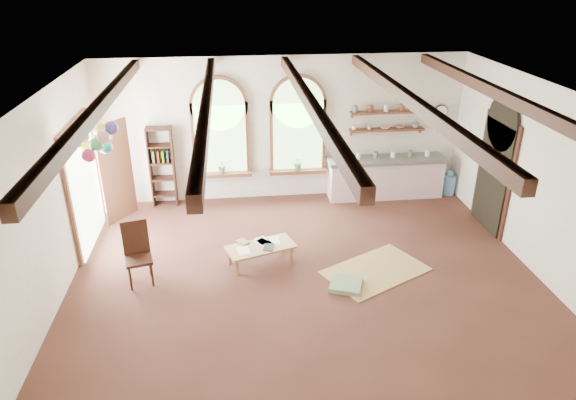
{
  "coord_description": "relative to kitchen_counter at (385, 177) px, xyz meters",
  "views": [
    {
      "loc": [
        -1.16,
        -7.37,
        4.96
      ],
      "look_at": [
        -0.24,
        0.6,
        1.23
      ],
      "focal_mm": 32.0,
      "sensor_mm": 36.0,
      "label": 1
    }
  ],
  "objects": [
    {
      "name": "table_book",
      "position": [
        -3.42,
        -2.47,
        -0.12
      ],
      "size": [
        0.28,
        0.3,
        0.02
      ],
      "primitive_type": "imported",
      "rotation": [
        0.0,
        0.0,
        0.61
      ],
      "color": "olive",
      "rests_on": "coffee_table"
    },
    {
      "name": "balloon_cluster",
      "position": [
        -5.7,
        -2.27,
        1.87
      ],
      "size": [
        0.86,
        0.86,
        1.14
      ],
      "color": "white",
      "rests_on": "floor"
    },
    {
      "name": "floor",
      "position": [
        -2.3,
        -3.2,
        -0.48
      ],
      "size": [
        8.0,
        8.0,
        0.0
      ],
      "primitive_type": "plane",
      "color": "#582D24",
      "rests_on": "ground"
    },
    {
      "name": "floor_cushion",
      "position": [
        -1.67,
        -3.53,
        -0.43
      ],
      "size": [
        0.65,
        0.65,
        0.09
      ],
      "primitive_type": "cube",
      "rotation": [
        0.0,
        0.0,
        -0.35
      ],
      "color": "gray",
      "rests_on": "floor"
    },
    {
      "name": "shelf_vase",
      "position": [
        0.65,
        0.18,
        1.19
      ],
      "size": [
        0.18,
        0.18,
        0.19
      ],
      "primitive_type": "imported",
      "color": "slate",
      "rests_on": "wall_shelf_lower"
    },
    {
      "name": "ceiling_beams",
      "position": [
        -2.3,
        -3.2,
        2.62
      ],
      "size": [
        6.2,
        6.8,
        0.18
      ],
      "primitive_type": null,
      "color": "#3C1D13",
      "rests_on": "ceiling"
    },
    {
      "name": "shelf_bowl_a",
      "position": [
        -0.05,
        0.18,
        1.12
      ],
      "size": [
        0.22,
        0.22,
        0.05
      ],
      "primitive_type": "imported",
      "color": "beige",
      "rests_on": "wall_shelf_lower"
    },
    {
      "name": "coffee_table",
      "position": [
        -3.04,
        -2.6,
        -0.17
      ],
      "size": [
        1.32,
        0.91,
        0.35
      ],
      "color": "#AD844F",
      "rests_on": "floor"
    },
    {
      "name": "kitchen_counter",
      "position": [
        0.0,
        0.0,
        0.0
      ],
      "size": [
        2.68,
        0.62,
        0.94
      ],
      "color": "silver",
      "rests_on": "floor"
    },
    {
      "name": "bookshelf",
      "position": [
        -5.0,
        0.12,
        0.42
      ],
      "size": [
        0.53,
        0.32,
        1.8
      ],
      "color": "#3C1D13",
      "rests_on": "floor"
    },
    {
      "name": "wall_shelf_upper",
      "position": [
        0.0,
        0.18,
        1.47
      ],
      "size": [
        1.7,
        0.24,
        0.04
      ],
      "primitive_type": "cube",
      "color": "brown",
      "rests_on": "wall_back"
    },
    {
      "name": "potted_plant_left",
      "position": [
        -3.7,
        0.12,
        0.37
      ],
      "size": [
        0.27,
        0.23,
        0.3
      ],
      "primitive_type": "imported",
      "color": "#598C4C",
      "rests_on": "window_left"
    },
    {
      "name": "wall_clock",
      "position": [
        1.25,
        0.25,
        1.42
      ],
      "size": [
        0.32,
        0.04,
        0.32
      ],
      "primitive_type": "cylinder",
      "rotation": [
        1.57,
        0.0,
        0.0
      ],
      "color": "black",
      "rests_on": "wall_back"
    },
    {
      "name": "left_doorway",
      "position": [
        -6.25,
        -1.4,
        0.67
      ],
      "size": [
        0.1,
        1.9,
        2.5
      ],
      "primitive_type": "cube",
      "color": "brown",
      "rests_on": "floor"
    },
    {
      "name": "shelf_cup_b",
      "position": [
        -0.4,
        0.18,
        1.14
      ],
      "size": [
        0.1,
        0.1,
        0.09
      ],
      "primitive_type": "imported",
      "color": "beige",
      "rests_on": "wall_shelf_lower"
    },
    {
      "name": "water_jug_b",
      "position": [
        1.52,
        -0.06,
        -0.22
      ],
      "size": [
        0.31,
        0.31,
        0.6
      ],
      "color": "#5B98C3",
      "rests_on": "floor"
    },
    {
      "name": "side_chair",
      "position": [
        -5.11,
        -2.98,
        -0.16
      ],
      "size": [
        0.52,
        0.52,
        1.09
      ],
      "color": "#3C1D13",
      "rests_on": "floor"
    },
    {
      "name": "window_left",
      "position": [
        -3.7,
        0.23,
        1.16
      ],
      "size": [
        1.3,
        0.28,
        2.2
      ],
      "color": "brown",
      "rests_on": "floor"
    },
    {
      "name": "shelf_bowl_b",
      "position": [
        0.3,
        0.18,
        1.12
      ],
      "size": [
        0.2,
        0.2,
        0.06
      ],
      "primitive_type": "imported",
      "color": "#8C664C",
      "rests_on": "wall_shelf_lower"
    },
    {
      "name": "tablet",
      "position": [
        -2.9,
        -2.67,
        -0.12
      ],
      "size": [
        0.23,
        0.29,
        0.01
      ],
      "primitive_type": "cube",
      "rotation": [
        0.0,
        0.0,
        -0.21
      ],
      "color": "black",
      "rests_on": "coffee_table"
    },
    {
      "name": "shelf_cup_a",
      "position": [
        -0.75,
        0.18,
        1.14
      ],
      "size": [
        0.12,
        0.1,
        0.1
      ],
      "primitive_type": "imported",
      "color": "white",
      "rests_on": "wall_shelf_lower"
    },
    {
      "name": "floor_mat",
      "position": [
        -1.05,
        -3.11,
        -0.47
      ],
      "size": [
        2.05,
        1.77,
        0.02
      ],
      "primitive_type": "cube",
      "rotation": [
        0.0,
        0.0,
        0.49
      ],
      "color": "tan",
      "rests_on": "floor"
    },
    {
      "name": "right_doorway",
      "position": [
        1.65,
        -1.7,
        0.62
      ],
      "size": [
        0.1,
        1.3,
        2.4
      ],
      "primitive_type": "cube",
      "color": "black",
      "rests_on": "floor"
    },
    {
      "name": "potted_plant_right",
      "position": [
        -2.0,
        0.12,
        0.37
      ],
      "size": [
        0.27,
        0.23,
        0.3
      ],
      "primitive_type": "imported",
      "color": "#598C4C",
      "rests_on": "window_right"
    },
    {
      "name": "wall_shelf_lower",
      "position": [
        0.0,
        0.18,
        1.07
      ],
      "size": [
        1.7,
        0.24,
        0.04
      ],
      "primitive_type": "cube",
      "color": "brown",
      "rests_on": "wall_back"
    },
    {
      "name": "water_jug_a",
      "position": [
        0.8,
        0.0,
        -0.21
      ],
      "size": [
        0.32,
        0.32,
        0.62
      ],
      "color": "#5B98C3",
      "rests_on": "floor"
    },
    {
      "name": "window_right",
      "position": [
        -2.0,
        0.23,
        1.16
      ],
      "size": [
        1.3,
        0.28,
        2.2
      ],
      "color": "brown",
      "rests_on": "floor"
    }
  ]
}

